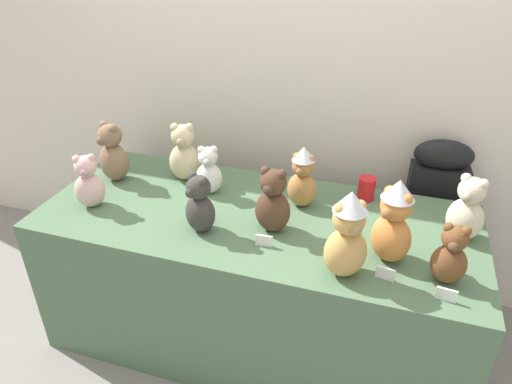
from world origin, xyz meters
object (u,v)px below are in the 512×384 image
(teddy_bear_chestnut, at_px, (450,256))
(teddy_bear_mocha, at_px, (113,154))
(instrument_case, at_px, (428,225))
(teddy_bear_cream, at_px, (467,210))
(teddy_bear_sand, at_px, (184,154))
(teddy_bear_snow, at_px, (209,171))
(teddy_bear_honey, at_px, (347,236))
(teddy_bear_caramel, at_px, (302,178))
(teddy_bear_ginger, at_px, (393,222))
(display_table, at_px, (256,279))
(teddy_bear_charcoal, at_px, (200,205))
(teddy_bear_cocoa, at_px, (273,202))
(party_cup_red, at_px, (366,189))
(teddy_bear_blush, at_px, (89,183))

(teddy_bear_chestnut, bearing_deg, teddy_bear_mocha, 175.07)
(instrument_case, height_order, teddy_bear_cream, teddy_bear_cream)
(teddy_bear_sand, relative_size, teddy_bear_snow, 1.23)
(instrument_case, distance_m, teddy_bear_sand, 1.32)
(teddy_bear_honey, xyz_separation_m, teddy_bear_snow, (-0.71, 0.41, -0.06))
(teddy_bear_caramel, height_order, teddy_bear_ginger, teddy_bear_ginger)
(teddy_bear_chestnut, height_order, teddy_bear_snow, same)
(teddy_bear_honey, relative_size, teddy_bear_sand, 1.17)
(teddy_bear_sand, distance_m, teddy_bear_caramel, 0.62)
(instrument_case, distance_m, teddy_bear_ginger, 0.82)
(teddy_bear_mocha, xyz_separation_m, teddy_bear_snow, (0.50, 0.02, -0.03))
(teddy_bear_honey, bearing_deg, teddy_bear_caramel, 88.81)
(teddy_bear_caramel, bearing_deg, display_table, -137.33)
(teddy_bear_cream, height_order, teddy_bear_ginger, teddy_bear_ginger)
(teddy_bear_charcoal, distance_m, teddy_bear_caramel, 0.49)
(teddy_bear_cream, xyz_separation_m, teddy_bear_honey, (-0.43, -0.38, 0.04))
(teddy_bear_caramel, bearing_deg, teddy_bear_ginger, -32.78)
(instrument_case, xyz_separation_m, teddy_bear_honey, (-0.34, -0.82, 0.41))
(teddy_bear_ginger, distance_m, teddy_bear_mocha, 1.39)
(instrument_case, xyz_separation_m, teddy_bear_ginger, (-0.19, -0.68, 0.41))
(display_table, relative_size, teddy_bear_ginger, 5.59)
(teddy_bear_charcoal, bearing_deg, teddy_bear_caramel, 69.30)
(teddy_bear_honey, relative_size, teddy_bear_chestnut, 1.44)
(teddy_bear_cream, bearing_deg, teddy_bear_charcoal, -138.42)
(teddy_bear_ginger, xyz_separation_m, teddy_bear_snow, (-0.86, 0.27, -0.06))
(teddy_bear_caramel, height_order, teddy_bear_snow, teddy_bear_caramel)
(display_table, bearing_deg, teddy_bear_mocha, 172.45)
(teddy_bear_mocha, bearing_deg, teddy_bear_sand, 40.46)
(teddy_bear_charcoal, bearing_deg, teddy_bear_honey, 17.55)
(teddy_bear_honey, bearing_deg, teddy_bear_chestnut, -20.94)
(teddy_bear_cream, relative_size, teddy_bear_ginger, 0.82)
(teddy_bear_chestnut, xyz_separation_m, teddy_bear_snow, (-1.07, 0.34, -0.00))
(teddy_bear_cocoa, height_order, teddy_bear_charcoal, teddy_bear_cocoa)
(instrument_case, height_order, teddy_bear_honey, teddy_bear_honey)
(teddy_bear_cocoa, distance_m, teddy_bear_sand, 0.63)
(teddy_bear_mocha, distance_m, teddy_bear_snow, 0.51)
(teddy_bear_charcoal, height_order, party_cup_red, teddy_bear_charcoal)
(teddy_bear_cocoa, xyz_separation_m, party_cup_red, (0.35, 0.38, -0.08))
(display_table, height_order, teddy_bear_charcoal, teddy_bear_charcoal)
(teddy_bear_snow, bearing_deg, display_table, -44.44)
(instrument_case, bearing_deg, teddy_bear_blush, -159.63)
(teddy_bear_charcoal, relative_size, teddy_bear_mocha, 0.87)
(instrument_case, xyz_separation_m, teddy_bear_caramel, (-0.61, -0.39, 0.39))
(teddy_bear_charcoal, relative_size, party_cup_red, 2.43)
(teddy_bear_cocoa, distance_m, teddy_bear_mocha, 0.90)
(teddy_bear_cocoa, relative_size, teddy_bear_honey, 0.83)
(instrument_case, bearing_deg, display_table, -149.41)
(teddy_bear_charcoal, xyz_separation_m, teddy_bear_snow, (-0.09, 0.31, -0.01))
(teddy_bear_cream, height_order, teddy_bear_charcoal, teddy_bear_cream)
(teddy_bear_honey, xyz_separation_m, teddy_bear_sand, (-0.88, 0.50, -0.03))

